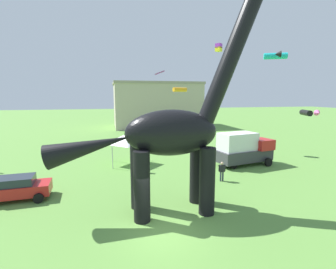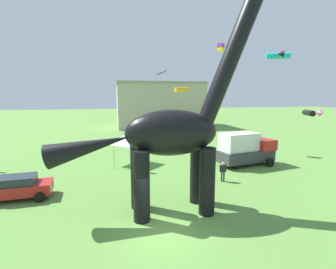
% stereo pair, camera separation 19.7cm
% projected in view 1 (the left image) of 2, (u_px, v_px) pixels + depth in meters
% --- Properties ---
extents(ground_plane, '(240.00, 240.00, 0.00)m').
position_uv_depth(ground_plane, '(165.00, 234.00, 12.42)').
color(ground_plane, '#5B8E3D').
extents(dinosaur_sculpture, '(12.38, 2.62, 12.94)m').
position_uv_depth(dinosaur_sculpture, '(171.00, 133.00, 14.21)').
color(dinosaur_sculpture, black).
rests_on(dinosaur_sculpture, ground_plane).
extents(parked_sedan_left, '(4.32, 2.08, 1.55)m').
position_uv_depth(parked_sedan_left, '(15.00, 188.00, 16.33)').
color(parked_sedan_left, red).
rests_on(parked_sedan_left, ground_plane).
extents(parked_box_truck, '(5.90, 3.15, 3.20)m').
position_uv_depth(parked_box_truck, '(243.00, 148.00, 24.51)').
color(parked_box_truck, '#38383D').
rests_on(parked_box_truck, ground_plane).
extents(person_vendor_side, '(0.59, 0.26, 1.57)m').
position_uv_depth(person_vendor_side, '(222.00, 170.00, 19.90)').
color(person_vendor_side, '#2D3347').
rests_on(person_vendor_side, ground_plane).
extents(person_strolling_adult, '(0.55, 0.24, 1.46)m').
position_uv_depth(person_strolling_adult, '(142.00, 163.00, 22.18)').
color(person_strolling_adult, '#6B6056').
rests_on(person_strolling_adult, ground_plane).
extents(festival_canopy_tent, '(3.15, 3.15, 3.00)m').
position_uv_depth(festival_canopy_tent, '(126.00, 139.00, 24.68)').
color(festival_canopy_tent, '#B2B2B7').
rests_on(festival_canopy_tent, ground_plane).
extents(kite_far_right, '(2.28, 2.34, 0.67)m').
position_uv_depth(kite_far_right, '(308.00, 113.00, 28.11)').
color(kite_far_right, black).
extents(kite_apex, '(1.42, 1.76, 0.43)m').
position_uv_depth(kite_apex, '(160.00, 73.00, 28.36)').
color(kite_apex, purple).
extents(kite_far_left, '(0.90, 0.90, 0.92)m').
position_uv_depth(kite_far_left, '(219.00, 48.00, 30.05)').
color(kite_far_left, purple).
extents(kite_mid_center, '(1.62, 1.56, 0.46)m').
position_uv_depth(kite_mid_center, '(179.00, 90.00, 26.10)').
color(kite_mid_center, orange).
extents(kite_near_low, '(2.97, 2.98, 0.85)m').
position_uv_depth(kite_near_low, '(276.00, 56.00, 32.76)').
color(kite_near_low, '#19B2B7').
extents(background_building_block, '(18.42, 11.47, 9.58)m').
position_uv_depth(background_building_block, '(156.00, 105.00, 55.19)').
color(background_building_block, '#B7A893').
rests_on(background_building_block, ground_plane).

